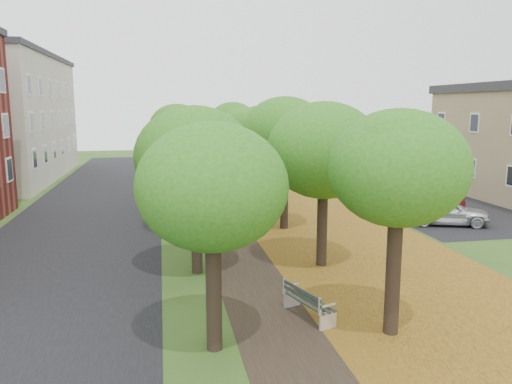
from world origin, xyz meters
name	(u,v)px	position (x,y,z in m)	size (l,w,h in m)	color
ground	(298,341)	(0.00, 0.00, 0.00)	(120.00, 120.00, 0.00)	#2D4C19
street_asphalt	(84,223)	(-7.50, 15.00, 0.00)	(8.00, 70.00, 0.01)	black
footpath	(225,217)	(0.00, 15.00, 0.00)	(3.20, 70.00, 0.01)	black
leaf_verge	(312,214)	(5.00, 15.00, 0.01)	(7.50, 70.00, 0.01)	#A36F1E
parking_lot	(438,205)	(13.50, 16.00, 0.00)	(9.00, 16.00, 0.01)	black
tree_row_west	(183,139)	(-2.20, 15.00, 4.35)	(3.91, 33.91, 6.04)	black
tree_row_east	(271,138)	(2.60, 15.00, 4.35)	(3.91, 33.91, 6.04)	black
bench	(307,302)	(0.65, 1.37, 0.49)	(1.17, 2.05, 0.93)	#263029
car_silver	(445,211)	(11.00, 11.21, 0.73)	(1.73, 4.30, 1.47)	silver
car_red	(431,200)	(11.83, 13.99, 0.75)	(1.58, 4.54, 1.49)	maroon
car_grey	(393,192)	(11.00, 17.16, 0.72)	(2.01, 4.95, 1.44)	#35363B
car_white	(387,190)	(11.00, 17.98, 0.67)	(2.23, 4.84, 1.35)	silver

